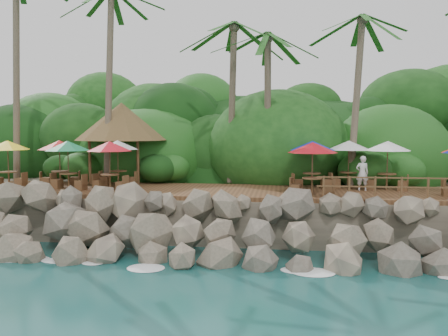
# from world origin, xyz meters

# --- Properties ---
(ground) EXTENTS (140.00, 140.00, 0.00)m
(ground) POSITION_xyz_m (0.00, 0.00, 0.00)
(ground) COLOR #19514F
(ground) RESTS_ON ground
(land_base) EXTENTS (32.00, 25.20, 2.10)m
(land_base) POSITION_xyz_m (0.00, 16.00, 1.05)
(land_base) COLOR gray
(land_base) RESTS_ON ground
(jungle_hill) EXTENTS (44.80, 28.00, 15.40)m
(jungle_hill) POSITION_xyz_m (0.00, 23.50, 0.00)
(jungle_hill) COLOR #143811
(jungle_hill) RESTS_ON ground
(seawall) EXTENTS (29.00, 4.00, 2.30)m
(seawall) POSITION_xyz_m (0.00, 2.00, 1.15)
(seawall) COLOR gray
(seawall) RESTS_ON ground
(terrace) EXTENTS (26.00, 5.00, 0.20)m
(terrace) POSITION_xyz_m (0.00, 6.00, 2.20)
(terrace) COLOR brown
(terrace) RESTS_ON land_base
(jungle_foliage) EXTENTS (44.00, 16.00, 12.00)m
(jungle_foliage) POSITION_xyz_m (0.00, 15.00, 0.00)
(jungle_foliage) COLOR #143811
(jungle_foliage) RESTS_ON ground
(foam_line) EXTENTS (25.20, 0.80, 0.06)m
(foam_line) POSITION_xyz_m (0.00, 0.30, 0.03)
(foam_line) COLOR white
(foam_line) RESTS_ON ground
(palms) EXTENTS (32.12, 7.31, 13.52)m
(palms) POSITION_xyz_m (0.64, 8.66, 12.24)
(palms) COLOR brown
(palms) RESTS_ON ground
(palapa) EXTENTS (5.39, 5.39, 4.60)m
(palapa) POSITION_xyz_m (-6.45, 9.24, 5.79)
(palapa) COLOR brown
(palapa) RESTS_ON ground
(dining_clusters) EXTENTS (24.86, 5.47, 2.46)m
(dining_clusters) POSITION_xyz_m (0.56, 5.87, 4.34)
(dining_clusters) COLOR brown
(dining_clusters) RESTS_ON terrace
(railing) EXTENTS (7.20, 0.10, 1.00)m
(railing) POSITION_xyz_m (8.02, 3.65, 2.91)
(railing) COLOR brown
(railing) RESTS_ON terrace
(waiter) EXTENTS (0.67, 0.47, 1.73)m
(waiter) POSITION_xyz_m (6.85, 6.54, 3.17)
(waiter) COLOR silver
(waiter) RESTS_ON terrace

